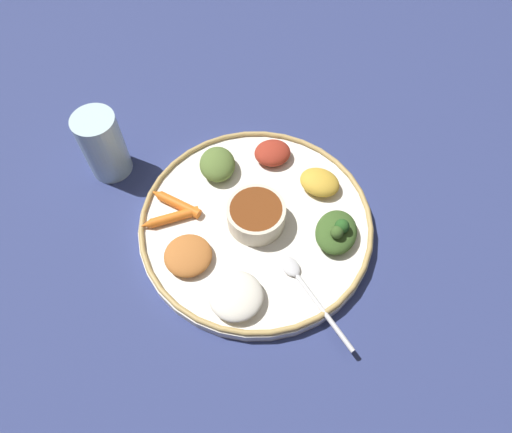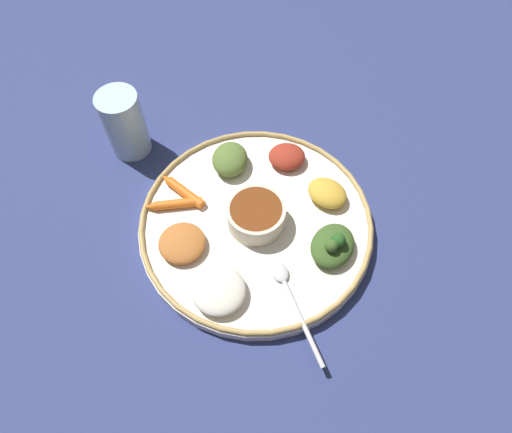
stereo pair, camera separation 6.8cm
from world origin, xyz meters
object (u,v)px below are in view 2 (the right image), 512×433
drinking_glass (126,127)px  greens_pile (333,245)px  carrot_near_spoon (182,191)px  spoon (290,294)px  carrot_outer (174,204)px  center_bowl (256,215)px

drinking_glass → greens_pile: bearing=61.7°
greens_pile → drinking_glass: 0.38m
carrot_near_spoon → drinking_glass: size_ratio=0.68×
spoon → carrot_near_spoon: 0.23m
spoon → drinking_glass: bearing=-132.4°
carrot_outer → drinking_glass: size_ratio=0.77×
carrot_near_spoon → carrot_outer: same height
spoon → carrot_near_spoon: bearing=-131.9°
center_bowl → spoon: 0.13m
greens_pile → carrot_outer: 0.25m
greens_pile → drinking_glass: size_ratio=0.80×
carrot_outer → carrot_near_spoon: bearing=162.5°
center_bowl → carrot_outer: bearing=-97.5°
spoon → carrot_near_spoon: carrot_near_spoon is taller
spoon → drinking_glass: 0.38m
spoon → carrot_near_spoon: size_ratio=1.90×
center_bowl → greens_pile: (0.04, 0.11, -0.00)m
center_bowl → spoon: (0.11, 0.06, -0.02)m
drinking_glass → carrot_near_spoon: bearing=46.8°
greens_pile → carrot_near_spoon: size_ratio=1.19×
greens_pile → drinking_glass: (-0.18, -0.34, 0.02)m
center_bowl → spoon: size_ratio=0.58×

